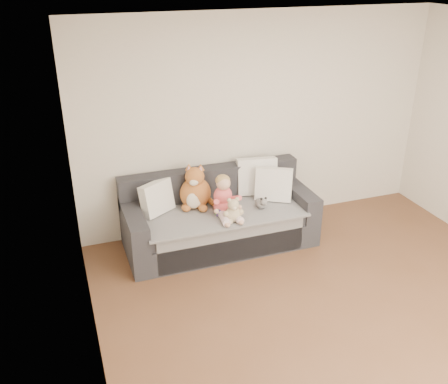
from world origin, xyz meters
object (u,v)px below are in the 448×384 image
Objects in this scene: toddler at (224,198)px; plush_cat at (195,191)px; sofa at (219,219)px; teddy_bear at (233,212)px; sippy_cup at (219,211)px.

toddler is 0.38m from plush_cat.
teddy_bear is (0.04, -0.39, 0.28)m from sofa.
sofa is 0.48m from teddy_bear.
toddler is 1.63× the size of teddy_bear.
plush_cat is (-0.25, 0.29, 0.01)m from toddler.
sofa reaches higher than sippy_cup.
toddler reaches higher than sofa.
toddler reaches higher than teddy_bear.
plush_cat is 0.57m from teddy_bear.
sippy_cup is (-0.06, -0.21, 0.22)m from sofa.
sippy_cup is at bearing -107.44° from sofa.
sofa is 4.63× the size of toddler.
sofa is at bearing 72.56° from sippy_cup.
teddy_bear is 0.21m from sippy_cup.
teddy_bear reaches higher than sippy_cup.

